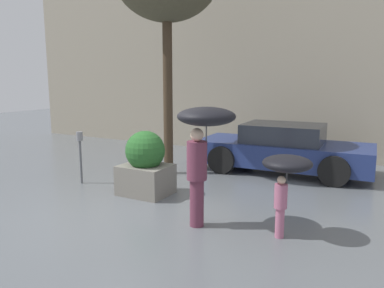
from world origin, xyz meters
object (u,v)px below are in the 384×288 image
(planter_box, at_px, (145,165))
(person_child, at_px, (286,170))
(person_adult, at_px, (203,135))
(parking_meter, at_px, (80,146))
(parked_car_near, at_px, (283,149))

(planter_box, xyz_separation_m, person_child, (3.04, -0.73, 0.41))
(person_adult, bearing_deg, parking_meter, 136.14)
(planter_box, bearing_deg, person_adult, -27.57)
(planter_box, distance_m, person_child, 3.16)
(parked_car_near, xyz_separation_m, parking_meter, (-3.68, -3.26, 0.27))
(person_adult, distance_m, parked_car_near, 4.25)
(person_adult, xyz_separation_m, parked_car_near, (0.14, 4.15, -0.90))
(person_adult, height_order, parking_meter, person_adult)
(parked_car_near, bearing_deg, person_child, -167.00)
(parked_car_near, height_order, parking_meter, parked_car_near)
(person_child, distance_m, parked_car_near, 4.13)
(person_adult, height_order, person_child, person_adult)
(planter_box, height_order, person_child, planter_box)
(planter_box, height_order, person_adult, person_adult)
(planter_box, xyz_separation_m, parking_meter, (-1.75, -0.05, 0.24))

